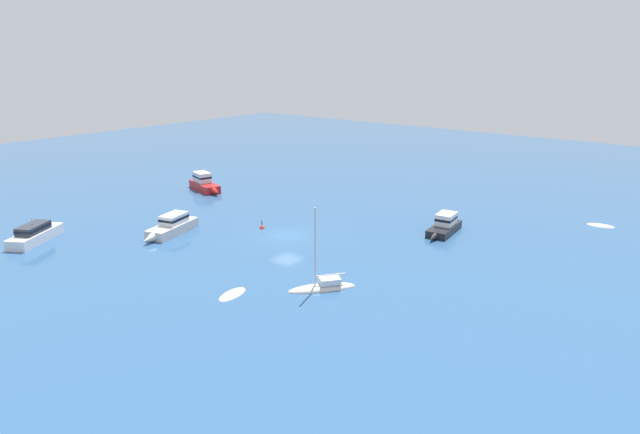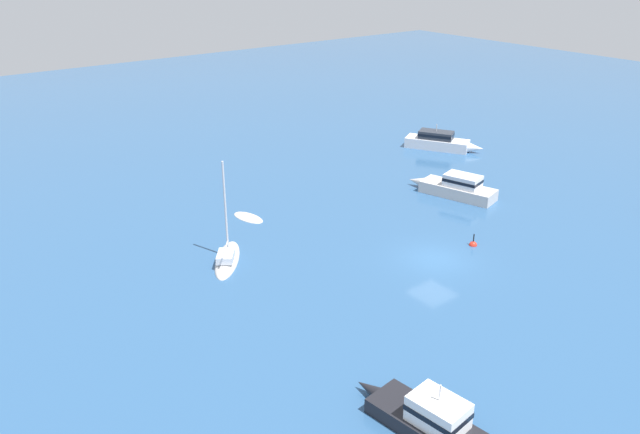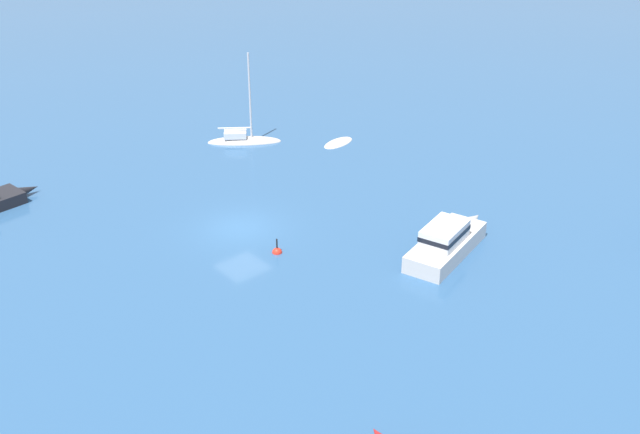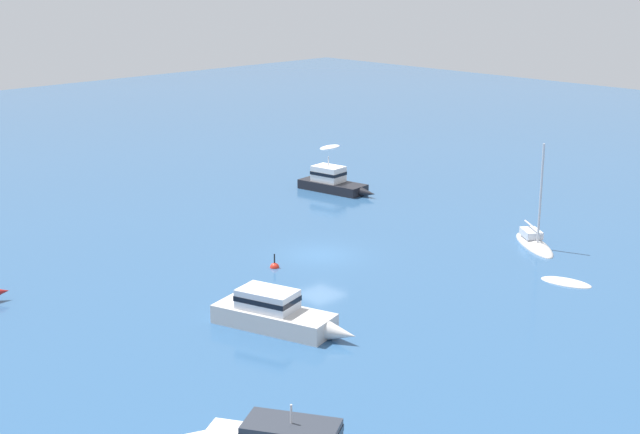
% 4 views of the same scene
% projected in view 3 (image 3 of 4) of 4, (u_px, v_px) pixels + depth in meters
% --- Properties ---
extents(ground_plane, '(160.00, 160.00, 0.00)m').
position_uv_depth(ground_plane, '(241.00, 228.00, 41.80)').
color(ground_plane, '#2D5684').
extents(cabin_cruiser_1, '(3.59, 7.37, 1.82)m').
position_uv_depth(cabin_cruiser_1, '(447.00, 241.00, 39.01)').
color(cabin_cruiser_1, silver).
rests_on(cabin_cruiser_1, ground).
extents(dinghy_1, '(1.76, 2.97, 0.36)m').
position_uv_depth(dinghy_1, '(338.00, 143.00, 53.24)').
color(dinghy_1, silver).
rests_on(dinghy_1, ground).
extents(yacht, '(4.25, 4.98, 6.76)m').
position_uv_depth(yacht, '(244.00, 140.00, 53.36)').
color(yacht, silver).
rests_on(yacht, ground).
extents(channel_buoy, '(0.54, 0.54, 1.07)m').
position_uv_depth(channel_buoy, '(277.00, 252.00, 39.38)').
color(channel_buoy, red).
rests_on(channel_buoy, ground).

